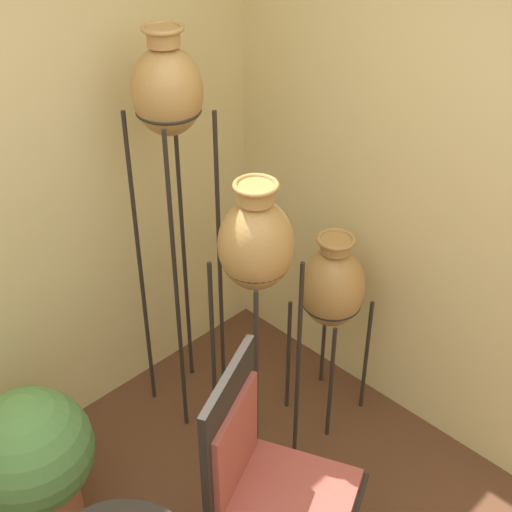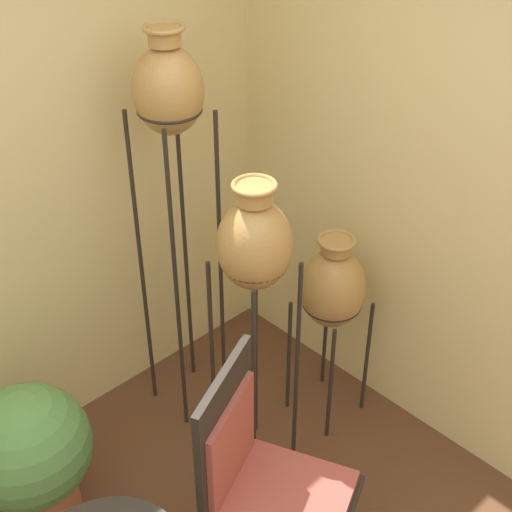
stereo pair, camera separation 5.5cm
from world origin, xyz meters
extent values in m
cylinder|color=#28231E|center=(0.80, 1.22, 0.82)|extent=(0.02, 0.02, 1.63)
cylinder|color=#28231E|center=(1.07, 1.22, 0.82)|extent=(0.02, 0.02, 1.63)
cylinder|color=#28231E|center=(0.80, 1.49, 0.82)|extent=(0.02, 0.02, 1.63)
cylinder|color=#28231E|center=(1.07, 1.49, 0.82)|extent=(0.02, 0.02, 1.63)
torus|color=#28231E|center=(0.93, 1.35, 1.63)|extent=(0.27, 0.27, 0.02)
ellipsoid|color=#B28447|center=(0.93, 1.35, 1.72)|extent=(0.29, 0.29, 0.37)
cylinder|color=#B28447|center=(0.93, 1.35, 1.94)|extent=(0.13, 0.13, 0.07)
torus|color=#B28447|center=(0.93, 1.35, 1.97)|extent=(0.17, 0.17, 0.02)
cylinder|color=#28231E|center=(0.76, 0.67, 0.58)|extent=(0.02, 0.02, 1.16)
cylinder|color=#28231E|center=(1.03, 0.67, 0.58)|extent=(0.02, 0.02, 1.16)
cylinder|color=#28231E|center=(0.76, 0.94, 0.58)|extent=(0.02, 0.02, 1.16)
cylinder|color=#28231E|center=(1.03, 0.94, 0.58)|extent=(0.02, 0.02, 1.16)
torus|color=#28231E|center=(0.89, 0.81, 1.16)|extent=(0.27, 0.27, 0.02)
ellipsoid|color=#B28447|center=(0.89, 0.81, 1.24)|extent=(0.31, 0.31, 0.38)
cylinder|color=#B28447|center=(0.89, 0.81, 1.47)|extent=(0.14, 0.14, 0.07)
torus|color=#B28447|center=(0.89, 0.81, 1.51)|extent=(0.18, 0.18, 0.02)
cylinder|color=#28231E|center=(1.26, 0.66, 0.35)|extent=(0.02, 0.02, 0.69)
cylinder|color=#28231E|center=(1.53, 0.66, 0.35)|extent=(0.02, 0.02, 0.69)
cylinder|color=#28231E|center=(1.26, 0.94, 0.35)|extent=(0.02, 0.02, 0.69)
cylinder|color=#28231E|center=(1.53, 0.94, 0.35)|extent=(0.02, 0.02, 0.69)
torus|color=#28231E|center=(1.39, 0.80, 0.69)|extent=(0.28, 0.28, 0.02)
ellipsoid|color=#B28447|center=(1.39, 0.80, 0.78)|extent=(0.31, 0.31, 0.41)
cylinder|color=#B28447|center=(1.39, 0.80, 1.02)|extent=(0.14, 0.14, 0.06)
torus|color=#B28447|center=(1.39, 0.80, 1.05)|extent=(0.18, 0.18, 0.02)
cylinder|color=#28231E|center=(0.64, 0.56, 0.23)|extent=(0.02, 0.02, 0.45)
cube|color=#28231E|center=(0.54, 0.28, 0.47)|extent=(0.64, 0.66, 0.03)
cube|color=#A84C42|center=(0.54, 0.28, 0.50)|extent=(0.59, 0.61, 0.04)
cube|color=#28231E|center=(0.44, 0.50, 0.77)|extent=(0.42, 0.21, 0.58)
cube|color=#A84C42|center=(0.45, 0.47, 0.71)|extent=(0.36, 0.18, 0.41)
cylinder|color=#B26647|center=(-0.02, 1.21, 0.14)|extent=(0.33, 0.33, 0.27)
torus|color=#B26647|center=(-0.02, 1.21, 0.27)|extent=(0.36, 0.36, 0.02)
sphere|color=#568E47|center=(-0.02, 1.21, 0.47)|extent=(0.53, 0.53, 0.53)
camera|label=1|loc=(-0.77, -0.85, 2.77)|focal=50.00mm
camera|label=2|loc=(-0.73, -0.89, 2.77)|focal=50.00mm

